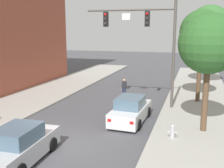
% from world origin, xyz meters
% --- Properties ---
extents(ground_plane, '(120.00, 120.00, 0.00)m').
position_xyz_m(ground_plane, '(0.00, 0.00, 0.00)').
color(ground_plane, '#4C4C51').
extents(sidewalk_right, '(5.00, 60.00, 0.15)m').
position_xyz_m(sidewalk_right, '(6.50, 0.00, 0.07)').
color(sidewalk_right, '#A8A59E').
rests_on(sidewalk_right, ground).
extents(traffic_signal_mast, '(6.38, 0.38, 7.50)m').
position_xyz_m(traffic_signal_mast, '(2.81, 7.96, 5.33)').
color(traffic_signal_mast, '#514C47').
rests_on(traffic_signal_mast, sidewalk_right).
extents(car_lead_white, '(1.98, 4.31, 1.60)m').
position_xyz_m(car_lead_white, '(2.43, 4.49, 0.72)').
color(car_lead_white, silver).
rests_on(car_lead_white, ground).
extents(car_following_silver, '(1.95, 4.30, 1.60)m').
position_xyz_m(car_following_silver, '(-0.88, -1.98, 0.72)').
color(car_following_silver, '#B7B7BC').
rests_on(car_following_silver, ground).
extents(pedestrian_crossing_road, '(0.36, 0.22, 1.64)m').
position_xyz_m(pedestrian_crossing_road, '(0.56, 10.08, 0.91)').
color(pedestrian_crossing_road, '#232847').
rests_on(pedestrian_crossing_road, ground).
extents(fire_hydrant, '(0.48, 0.24, 0.72)m').
position_xyz_m(fire_hydrant, '(5.14, 2.23, 0.51)').
color(fire_hydrant, '#B2B2B7').
rests_on(fire_hydrant, sidewalk_right).
extents(street_tree_nearest, '(3.17, 3.17, 6.31)m').
position_xyz_m(street_tree_nearest, '(6.67, 3.82, 4.84)').
color(street_tree_nearest, brown).
rests_on(street_tree_nearest, sidewalk_right).
extents(street_tree_second, '(3.23, 3.23, 6.93)m').
position_xyz_m(street_tree_second, '(6.38, 10.35, 5.43)').
color(street_tree_second, brown).
rests_on(street_tree_second, sidewalk_right).
extents(street_tree_third, '(4.06, 4.06, 7.78)m').
position_xyz_m(street_tree_third, '(7.16, 16.88, 5.88)').
color(street_tree_third, brown).
rests_on(street_tree_third, sidewalk_right).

